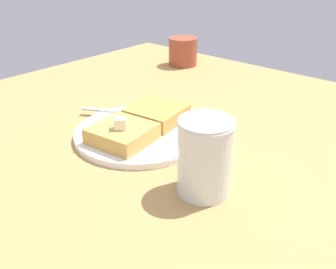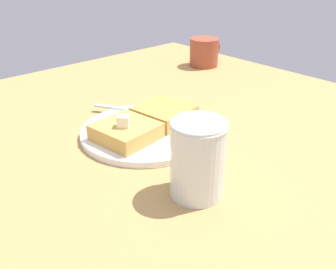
{
  "view_description": "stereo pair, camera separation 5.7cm",
  "coord_description": "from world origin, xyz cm",
  "px_view_note": "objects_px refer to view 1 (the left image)",
  "views": [
    {
      "loc": [
        -39.03,
        -36.37,
        33.32
      ],
      "look_at": [
        -0.45,
        -2.71,
        7.36
      ],
      "focal_mm": 40.0,
      "sensor_mm": 36.0,
      "label": 1
    },
    {
      "loc": [
        -35.03,
        -40.47,
        33.32
      ],
      "look_at": [
        -0.45,
        -2.71,
        7.36
      ],
      "focal_mm": 40.0,
      "sensor_mm": 36.0,
      "label": 2
    }
  ],
  "objects_px": {
    "plate": "(141,133)",
    "syrup_jar": "(205,160)",
    "fork": "(126,112)",
    "coffee_mug": "(183,51)"
  },
  "relations": [
    {
      "from": "coffee_mug",
      "to": "fork",
      "type": "bearing_deg",
      "value": -157.62
    },
    {
      "from": "plate",
      "to": "syrup_jar",
      "type": "xyz_separation_m",
      "value": [
        -0.06,
        -0.18,
        0.04
      ]
    },
    {
      "from": "plate",
      "to": "syrup_jar",
      "type": "relative_size",
      "value": 2.17
    },
    {
      "from": "plate",
      "to": "syrup_jar",
      "type": "height_order",
      "value": "syrup_jar"
    },
    {
      "from": "coffee_mug",
      "to": "plate",
      "type": "bearing_deg",
      "value": -150.51
    },
    {
      "from": "plate",
      "to": "fork",
      "type": "height_order",
      "value": "fork"
    },
    {
      "from": "syrup_jar",
      "to": "plate",
      "type": "bearing_deg",
      "value": 71.31
    },
    {
      "from": "fork",
      "to": "syrup_jar",
      "type": "xyz_separation_m",
      "value": [
        -0.1,
        -0.26,
        0.04
      ]
    },
    {
      "from": "plate",
      "to": "fork",
      "type": "bearing_deg",
      "value": 64.9
    },
    {
      "from": "fork",
      "to": "plate",
      "type": "bearing_deg",
      "value": -115.1
    }
  ]
}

